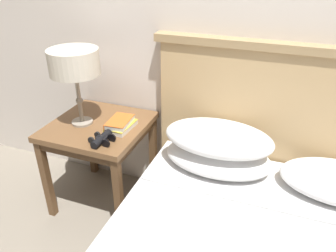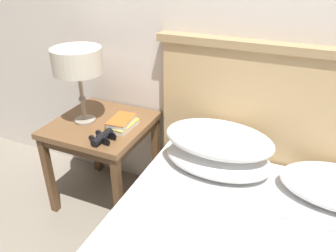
# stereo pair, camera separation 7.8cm
# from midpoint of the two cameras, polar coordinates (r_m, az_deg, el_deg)

# --- Properties ---
(wall_back) EXTENTS (8.00, 0.06, 2.60)m
(wall_back) POSITION_cam_midpoint_polar(r_m,az_deg,el_deg) (1.90, 8.91, 20.49)
(wall_back) COLOR silver
(wall_back) RESTS_ON ground_plane
(nightstand) EXTENTS (0.58, 0.58, 0.60)m
(nightstand) POSITION_cam_midpoint_polar(r_m,az_deg,el_deg) (2.12, -12.88, -1.51)
(nightstand) COLOR brown
(nightstand) RESTS_ON ground_plane
(table_lamp) EXTENTS (0.29, 0.29, 0.46)m
(table_lamp) POSITION_cam_midpoint_polar(r_m,az_deg,el_deg) (1.97, -17.13, 10.29)
(table_lamp) COLOR gray
(table_lamp) RESTS_ON nightstand
(book_on_nightstand) EXTENTS (0.14, 0.20, 0.03)m
(book_on_nightstand) POSITION_cam_midpoint_polar(r_m,az_deg,el_deg) (1.99, -9.36, -0.05)
(book_on_nightstand) COLOR silver
(book_on_nightstand) RESTS_ON nightstand
(book_stacked_on_top) EXTENTS (0.13, 0.20, 0.03)m
(book_stacked_on_top) POSITION_cam_midpoint_polar(r_m,az_deg,el_deg) (1.98, -9.59, 0.71)
(book_stacked_on_top) COLOR silver
(book_stacked_on_top) RESTS_ON book_on_nightstand
(binoculars_pair) EXTENTS (0.14, 0.16, 0.05)m
(binoculars_pair) POSITION_cam_midpoint_polar(r_m,az_deg,el_deg) (1.87, -12.64, -2.22)
(binoculars_pair) COLOR black
(binoculars_pair) RESTS_ON nightstand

